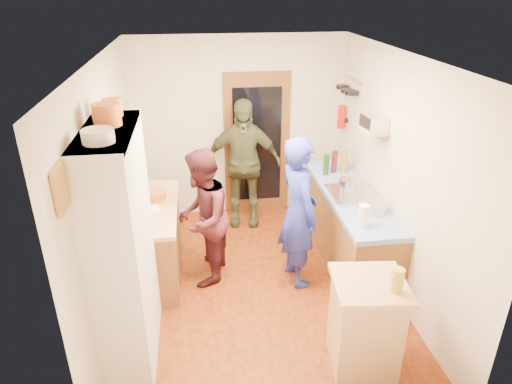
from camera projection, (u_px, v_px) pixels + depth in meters
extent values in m
cube|color=maroon|center=(258.00, 287.00, 5.31)|extent=(3.00, 4.00, 0.02)
cube|color=silver|center=(259.00, 55.00, 4.20)|extent=(3.00, 4.00, 0.02)
cube|color=beige|center=(239.00, 128.00, 6.56)|extent=(3.00, 0.02, 2.60)
cube|color=beige|center=(302.00, 310.00, 2.95)|extent=(3.00, 0.02, 2.60)
cube|color=beige|center=(110.00, 193.00, 4.57)|extent=(0.02, 4.00, 2.60)
cube|color=beige|center=(397.00, 177.00, 4.94)|extent=(0.02, 4.00, 2.60)
cube|color=brown|center=(257.00, 145.00, 6.66)|extent=(0.95, 0.06, 2.10)
cube|color=black|center=(257.00, 146.00, 6.63)|extent=(0.70, 0.02, 1.70)
cube|color=white|center=(124.00, 251.00, 3.96)|extent=(0.40, 1.20, 2.20)
cube|color=white|center=(106.00, 132.00, 3.50)|extent=(0.40, 1.14, 0.04)
cylinder|color=white|center=(98.00, 136.00, 3.20)|extent=(0.23, 0.23, 0.09)
cylinder|color=orange|center=(107.00, 115.00, 3.55)|extent=(0.22, 0.22, 0.18)
cylinder|color=orange|center=(112.00, 107.00, 3.81)|extent=(0.16, 0.16, 0.14)
cube|color=brown|center=(153.00, 242.00, 5.38)|extent=(0.60, 1.40, 0.85)
cube|color=#D9B178|center=(149.00, 209.00, 5.19)|extent=(0.64, 1.44, 0.05)
cube|color=white|center=(150.00, 216.00, 4.80)|extent=(0.24, 0.20, 0.16)
cylinder|color=white|center=(143.00, 204.00, 5.06)|extent=(0.15, 0.15, 0.16)
cylinder|color=orange|center=(156.00, 196.00, 5.33)|extent=(0.28, 0.28, 0.10)
cube|color=#D9B178|center=(154.00, 184.00, 5.72)|extent=(0.33, 0.27, 0.02)
cube|color=brown|center=(348.00, 227.00, 5.72)|extent=(0.60, 2.20, 0.84)
cube|color=#204DAF|center=(351.00, 195.00, 5.53)|extent=(0.62, 2.22, 0.06)
cube|color=silver|center=(353.00, 194.00, 5.44)|extent=(0.55, 0.58, 0.04)
cylinder|color=silver|center=(347.00, 184.00, 5.48)|extent=(0.21, 0.21, 0.13)
cylinder|color=#143F14|center=(326.00, 165.00, 5.97)|extent=(0.09, 0.09, 0.28)
cylinder|color=#591419|center=(334.00, 162.00, 6.05)|extent=(0.09, 0.09, 0.30)
cylinder|color=olive|center=(345.00, 162.00, 6.03)|extent=(0.10, 0.10, 0.31)
cylinder|color=white|center=(363.00, 216.00, 4.71)|extent=(0.12, 0.12, 0.25)
cylinder|color=silver|center=(375.00, 208.00, 5.05)|extent=(0.33, 0.33, 0.10)
cube|color=#D9B178|center=(365.00, 326.00, 4.08)|extent=(0.61, 0.61, 0.86)
cube|color=#D9B178|center=(370.00, 284.00, 3.88)|extent=(0.68, 0.68, 0.05)
cube|color=white|center=(363.00, 280.00, 3.92)|extent=(0.38, 0.32, 0.02)
cylinder|color=#AD9E2D|center=(397.00, 280.00, 3.73)|extent=(0.12, 0.12, 0.21)
cylinder|color=silver|center=(353.00, 80.00, 5.98)|extent=(0.02, 0.65, 0.02)
cylinder|color=black|center=(352.00, 93.00, 5.87)|extent=(0.18, 0.18, 0.05)
cylinder|color=black|center=(347.00, 91.00, 6.06)|extent=(0.16, 0.16, 0.05)
cylinder|color=black|center=(342.00, 87.00, 6.24)|extent=(0.17, 0.17, 0.05)
cube|color=#D9B178|center=(373.00, 130.00, 5.16)|extent=(0.26, 0.42, 0.03)
cube|color=silver|center=(374.00, 122.00, 5.12)|extent=(0.24, 0.31, 0.15)
cube|color=black|center=(345.00, 120.00, 6.40)|extent=(0.06, 0.10, 0.04)
cylinder|color=red|center=(342.00, 117.00, 6.37)|extent=(0.11, 0.11, 0.32)
cube|color=gold|center=(61.00, 189.00, 2.86)|extent=(0.03, 0.25, 0.30)
imported|color=#2531A7|center=(302.00, 213.00, 5.07)|extent=(0.55, 0.72, 1.77)
imported|color=#42171E|center=(206.00, 217.00, 5.16)|extent=(0.77, 0.90, 1.61)
imported|color=#3D4227|center=(244.00, 164.00, 6.34)|extent=(1.12, 0.58, 1.83)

